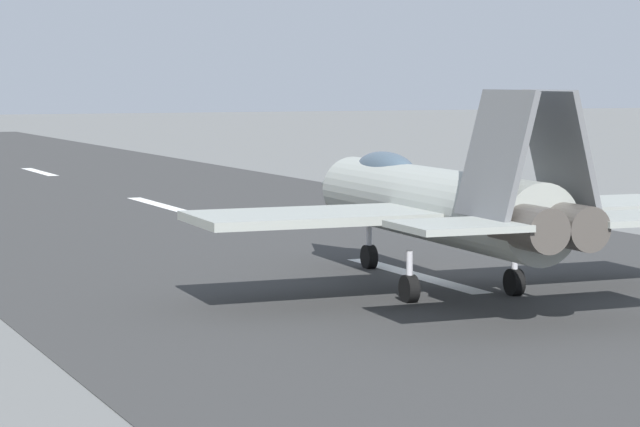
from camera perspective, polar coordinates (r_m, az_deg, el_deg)
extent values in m
plane|color=slate|center=(41.27, 3.84, -2.59)|extent=(400.00, 400.00, 0.00)
cube|color=#343434|center=(41.27, 3.84, -2.58)|extent=(240.00, 26.00, 0.02)
cube|color=white|center=(41.01, 4.03, -2.62)|extent=(8.00, 0.70, 0.00)
cube|color=white|center=(64.55, -6.92, 0.39)|extent=(8.00, 0.70, 0.00)
cube|color=white|center=(88.78, -11.85, 1.75)|extent=(8.00, 0.70, 0.00)
cylinder|color=#949992|center=(37.98, 4.87, 0.39)|extent=(11.99, 2.73, 2.08)
cone|color=#949992|center=(44.64, 0.71, 1.20)|extent=(2.84, 1.92, 1.77)
ellipsoid|color=#3F5160|center=(40.95, 2.80, 1.88)|extent=(3.65, 1.29, 1.10)
cylinder|color=#47423D|center=(32.37, 8.78, -0.57)|extent=(2.26, 1.22, 1.10)
cylinder|color=#47423D|center=(32.94, 10.43, -0.50)|extent=(2.26, 1.22, 1.10)
cube|color=#949992|center=(35.41, -0.47, -0.14)|extent=(3.74, 6.43, 0.24)
cube|color=#949992|center=(39.16, 11.00, 0.32)|extent=(3.74, 6.43, 0.24)
cube|color=#949992|center=(31.48, 5.87, -0.53)|extent=(2.55, 2.93, 0.16)
cube|color=#949992|center=(33.94, 13.09, -0.20)|extent=(2.55, 2.93, 0.16)
cube|color=slate|center=(32.86, 7.49, 2.51)|extent=(2.65, 1.09, 3.14)
cube|color=slate|center=(33.76, 10.17, 2.55)|extent=(2.65, 1.09, 3.14)
cylinder|color=silver|center=(42.30, 2.10, -1.43)|extent=(0.18, 0.18, 1.40)
cylinder|color=black|center=(42.34, 2.10, -1.86)|extent=(0.78, 0.34, 0.76)
cylinder|color=silver|center=(35.89, 3.83, -2.71)|extent=(0.18, 0.18, 1.40)
cylinder|color=black|center=(35.94, 3.82, -3.22)|extent=(0.78, 0.34, 0.76)
cylinder|color=silver|center=(37.35, 8.28, -2.43)|extent=(0.18, 0.18, 1.40)
cylinder|color=black|center=(37.40, 8.27, -2.91)|extent=(0.78, 0.34, 0.76)
cube|color=#1E2338|center=(55.89, 7.68, 0.01)|extent=(0.24, 0.36, 0.91)
cube|color=yellow|center=(55.83, 7.69, 0.69)|extent=(0.48, 0.52, 0.62)
sphere|color=tan|center=(55.79, 7.70, 1.17)|extent=(0.22, 0.22, 0.22)
cylinder|color=yellow|center=(55.56, 7.57, 0.63)|extent=(0.10, 0.10, 0.58)
cylinder|color=yellow|center=(56.11, 7.81, 0.68)|extent=(0.10, 0.10, 0.58)
cone|color=orange|center=(61.27, 7.25, 0.34)|extent=(0.44, 0.44, 0.55)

